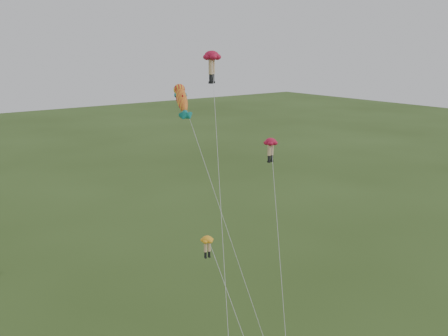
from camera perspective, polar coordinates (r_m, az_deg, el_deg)
legs_kite_red_high at (r=41.18m, az=-1.40°, el=12.06°), size 7.97×12.57×21.18m
legs_kite_red_mid at (r=42.09m, az=5.39°, el=2.31°), size 6.80×9.57×14.01m
legs_kite_yellow at (r=33.31m, az=-1.57°, el=-9.26°), size 1.04×6.78×9.34m
fish_kite at (r=36.79m, az=-4.81°, el=7.75°), size 2.64×9.86×19.07m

